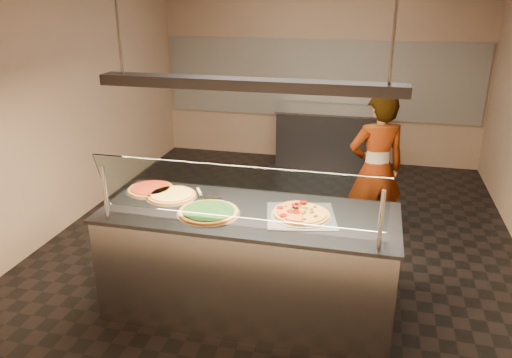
% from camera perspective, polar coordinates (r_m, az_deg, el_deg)
% --- Properties ---
extents(ground, '(5.00, 6.00, 0.02)m').
position_cam_1_polar(ground, '(5.57, 2.90, -7.15)').
color(ground, black).
rests_on(ground, ground).
extents(wall_back, '(5.00, 0.02, 3.00)m').
position_cam_1_polar(wall_back, '(7.97, 7.33, 12.72)').
color(wall_back, tan).
rests_on(wall_back, ground).
extents(wall_front, '(5.00, 0.02, 3.00)m').
position_cam_1_polar(wall_front, '(2.31, -10.92, -7.91)').
color(wall_front, tan).
rests_on(wall_front, ground).
extents(wall_left, '(0.02, 6.00, 3.00)m').
position_cam_1_polar(wall_left, '(6.02, -21.30, 8.89)').
color(wall_left, tan).
rests_on(wall_left, ground).
extents(tile_band, '(4.90, 0.02, 1.20)m').
position_cam_1_polar(tile_band, '(7.98, 7.24, 11.27)').
color(tile_band, silver).
rests_on(tile_band, wall_back).
extents(serving_counter, '(2.39, 0.94, 0.93)m').
position_cam_1_polar(serving_counter, '(4.23, -0.83, -9.45)').
color(serving_counter, '#B7B7BC').
rests_on(serving_counter, ground).
extents(sneeze_guard, '(2.15, 0.18, 0.54)m').
position_cam_1_polar(sneeze_guard, '(3.59, -2.26, -1.63)').
color(sneeze_guard, '#B7B7BC').
rests_on(sneeze_guard, serving_counter).
extents(perforated_tray, '(0.63, 0.63, 0.01)m').
position_cam_1_polar(perforated_tray, '(3.94, 5.17, -4.17)').
color(perforated_tray, silver).
rests_on(perforated_tray, serving_counter).
extents(half_pizza_pepperoni, '(0.31, 0.47, 0.05)m').
position_cam_1_polar(half_pizza_pepperoni, '(3.95, 3.68, -3.65)').
color(half_pizza_pepperoni, '#9E591E').
rests_on(half_pizza_pepperoni, perforated_tray).
extents(half_pizza_sausage, '(0.31, 0.47, 0.04)m').
position_cam_1_polar(half_pizza_sausage, '(3.93, 6.68, -4.03)').
color(half_pizza_sausage, '#9E591E').
rests_on(half_pizza_sausage, perforated_tray).
extents(pizza_spinach, '(0.51, 0.51, 0.03)m').
position_cam_1_polar(pizza_spinach, '(3.99, -5.44, -3.75)').
color(pizza_spinach, silver).
rests_on(pizza_spinach, serving_counter).
extents(pizza_cheese, '(0.44, 0.44, 0.03)m').
position_cam_1_polar(pizza_cheese, '(4.36, -9.59, -1.79)').
color(pizza_cheese, silver).
rests_on(pizza_cheese, serving_counter).
extents(pizza_tomato, '(0.42, 0.42, 0.03)m').
position_cam_1_polar(pizza_tomato, '(4.52, -11.92, -1.09)').
color(pizza_tomato, silver).
rests_on(pizza_tomato, serving_counter).
extents(pizza_spatula, '(0.26, 0.20, 0.02)m').
position_cam_1_polar(pizza_spatula, '(4.32, -5.88, -1.57)').
color(pizza_spatula, '#B7B7BC').
rests_on(pizza_spatula, pizza_spinach).
extents(prep_table, '(1.50, 0.74, 0.93)m').
position_cam_1_polar(prep_table, '(7.72, 8.13, 4.55)').
color(prep_table, '#38383E').
rests_on(prep_table, ground).
extents(worker, '(0.71, 0.59, 1.66)m').
position_cam_1_polar(worker, '(5.39, 13.54, 1.04)').
color(worker, '#3C3741').
rests_on(worker, ground).
extents(heat_lamp_housing, '(2.30, 0.18, 0.08)m').
position_cam_1_polar(heat_lamp_housing, '(3.71, -0.95, 10.77)').
color(heat_lamp_housing, '#38383E').
rests_on(heat_lamp_housing, ceiling).
extents(lamp_rod_left, '(0.02, 0.02, 1.01)m').
position_cam_1_polar(lamp_rod_left, '(4.03, -15.69, 18.64)').
color(lamp_rod_left, '#B7B7BC').
rests_on(lamp_rod_left, ceiling).
extents(lamp_rod_right, '(0.02, 0.02, 1.01)m').
position_cam_1_polar(lamp_rod_right, '(3.54, 15.75, 18.44)').
color(lamp_rod_right, '#B7B7BC').
rests_on(lamp_rod_right, ceiling).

